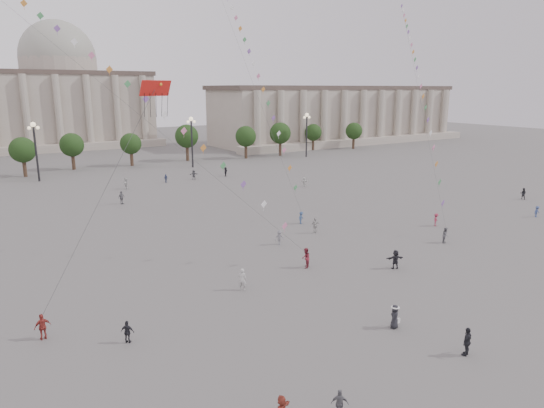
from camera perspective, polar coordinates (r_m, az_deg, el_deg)
ground at (r=39.74m, az=11.49°, el=-11.23°), size 360.00×360.00×0.00m
hall_east at (r=156.42m, az=7.85°, el=10.39°), size 84.00×26.22×17.20m
hall_central at (r=157.05m, az=-23.46°, el=11.57°), size 48.30×34.30×35.50m
tree_row at (r=107.38m, az=-18.54°, el=6.86°), size 137.12×5.12×8.00m
lamp_post_mid_west at (r=96.74m, az=-26.12°, el=6.71°), size 2.00×0.90×10.65m
lamp_post_mid_east at (r=104.33m, az=-9.44°, el=8.28°), size 2.00×0.90×10.65m
lamp_post_far_east at (r=119.21m, az=4.10°, el=9.05°), size 2.00×0.90×10.65m
person_crowd_0 at (r=88.76m, az=-12.38°, el=2.97°), size 0.95×0.73×1.50m
person_crowd_3 at (r=46.80m, az=14.31°, el=-6.33°), size 1.77×1.08×1.82m
person_crowd_4 at (r=84.50m, az=-16.81°, el=2.33°), size 1.37×1.83×1.92m
person_crowd_6 at (r=52.12m, az=0.87°, el=-3.97°), size 1.13×0.76×1.62m
person_crowd_7 at (r=82.94m, az=3.80°, el=2.59°), size 1.63×0.85×1.68m
person_crowd_8 at (r=62.47m, az=18.74°, el=-1.77°), size 1.17×0.98×1.58m
person_crowd_9 at (r=93.36m, az=-5.48°, el=3.80°), size 1.37×1.62×1.75m
person_crowd_12 at (r=90.71m, az=-9.19°, el=3.43°), size 1.75×0.93×1.80m
person_crowd_13 at (r=40.83m, az=-3.52°, el=-8.83°), size 0.82×0.80×1.90m
person_crowd_14 at (r=72.12m, az=28.72°, el=-0.79°), size 0.97×0.58×1.48m
person_crowd_15 at (r=82.81m, az=27.45°, el=1.09°), size 0.93×1.03×1.72m
person_crowd_16 at (r=73.66m, az=-17.29°, el=0.72°), size 1.21×0.94×1.92m
person_crowd_19 at (r=56.49m, az=5.10°, el=-2.53°), size 1.13×0.64×1.82m
tourist_0 at (r=36.71m, az=-25.37°, el=-12.91°), size 1.12×0.58×1.82m
tourist_1 at (r=34.35m, az=-16.63°, el=-14.23°), size 0.94×0.88×1.55m
tourist_3 at (r=26.93m, az=7.97°, el=-22.21°), size 0.93×0.84×1.53m
tourist_4 at (r=33.87m, az=21.98°, el=-14.77°), size 1.19×0.75×1.89m
kite_flyer_0 at (r=45.67m, az=3.99°, el=-6.36°), size 1.17×1.17×1.92m
kite_flyer_1 at (r=60.25m, az=3.45°, el=-1.62°), size 1.16×0.99×1.55m
kite_flyer_2 at (r=56.07m, az=19.75°, el=-3.48°), size 1.04×0.95×1.71m
hat_person at (r=35.84m, az=14.25°, el=-12.66°), size 0.99×0.89×1.70m
dragon_kite at (r=33.94m, az=-13.64°, el=11.73°), size 5.28×1.05×17.01m
kite_train_west at (r=57.86m, az=-23.84°, el=17.72°), size 30.43×41.48×64.32m
kite_train_east at (r=82.49m, az=16.67°, el=14.71°), size 34.95×40.79×63.91m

